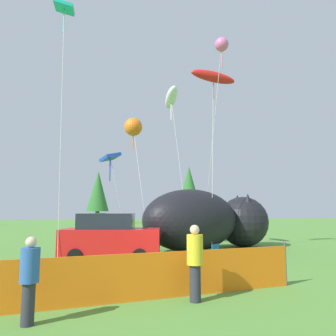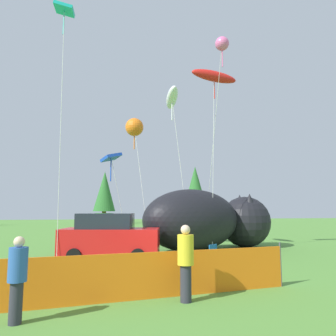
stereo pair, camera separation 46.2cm
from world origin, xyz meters
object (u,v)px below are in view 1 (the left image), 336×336
object	(u,v)px
spectator_in_black_shirt	(195,259)
folding_chair	(212,254)
inflatable_cat	(206,222)
kite_red_lizard	(213,77)
kite_white_ghost	(171,98)
kite_orange_flower	(133,127)
parked_car	(110,237)
kite_teal_diamond	(64,13)
kite_pink_octopus	(221,46)
spectator_in_white_shirt	(29,276)
kite_blue_box	(110,159)

from	to	relation	value
spectator_in_black_shirt	folding_chair	bearing A→B (deg)	65.92
inflatable_cat	kite_red_lizard	bearing A→B (deg)	-74.87
kite_white_ghost	kite_orange_flower	distance (m)	2.74
folding_chair	kite_white_ghost	world-z (taller)	kite_white_ghost
parked_car	kite_teal_diamond	distance (m)	10.90
kite_orange_flower	kite_teal_diamond	bearing A→B (deg)	-139.97
folding_chair	kite_teal_diamond	world-z (taller)	kite_teal_diamond
inflatable_cat	kite_orange_flower	bearing A→B (deg)	143.50
kite_pink_octopus	kite_white_ghost	xyz separation A→B (m)	(-2.40, 1.76, -2.47)
spectator_in_black_shirt	spectator_in_white_shirt	bearing A→B (deg)	-165.93
parked_car	spectator_in_black_shirt	bearing A→B (deg)	-63.90
spectator_in_white_shirt	inflatable_cat	bearing A→B (deg)	56.00
kite_teal_diamond	kite_red_lizard	distance (m)	8.40
inflatable_cat	kite_red_lizard	xyz separation A→B (m)	(0.38, -0.53, 8.11)
spectator_in_black_shirt	kite_teal_diamond	xyz separation A→B (m)	(-4.28, 7.51, 10.61)
inflatable_cat	kite_blue_box	world-z (taller)	kite_blue_box
folding_chair	spectator_in_white_shirt	distance (m)	7.67
inflatable_cat	kite_pink_octopus	size ratio (longest dim) A/B	0.72
folding_chair	kite_pink_octopus	world-z (taller)	kite_pink_octopus
parked_car	kite_teal_diamond	world-z (taller)	kite_teal_diamond
parked_car	spectator_in_black_shirt	distance (m)	7.18
kite_white_ghost	kite_red_lizard	size ratio (longest dim) A/B	0.89
folding_chair	kite_blue_box	world-z (taller)	kite_blue_box
folding_chair	kite_white_ghost	xyz separation A→B (m)	(-0.49, 5.26, 7.97)
parked_car	spectator_in_white_shirt	size ratio (longest dim) A/B	2.69
kite_white_ghost	kite_teal_diamond	world-z (taller)	kite_teal_diamond
parked_car	kite_orange_flower	xyz separation A→B (m)	(1.29, 3.68, 5.94)
kite_teal_diamond	kite_red_lizard	size ratio (longest dim) A/B	1.20
inflatable_cat	kite_red_lizard	distance (m)	8.14
inflatable_cat	kite_blue_box	distance (m)	6.26
kite_teal_diamond	kite_pink_octopus	bearing A→B (deg)	2.40
inflatable_cat	kite_white_ghost	size ratio (longest dim) A/B	0.92
folding_chair	spectator_in_white_shirt	bearing A→B (deg)	93.74
kite_white_ghost	folding_chair	bearing A→B (deg)	-84.73
inflatable_cat	kite_blue_box	xyz separation A→B (m)	(-5.24, 0.29, 3.41)
parked_car	kite_pink_octopus	world-z (taller)	kite_pink_octopus
kite_red_lizard	parked_car	bearing A→B (deg)	-160.27
folding_chair	parked_car	bearing A→B (deg)	16.26
spectator_in_white_shirt	kite_teal_diamond	world-z (taller)	kite_teal_diamond
kite_teal_diamond	kite_orange_flower	bearing A→B (deg)	40.03
kite_blue_box	kite_pink_octopus	bearing A→B (deg)	-18.47
kite_pink_octopus	kite_white_ghost	bearing A→B (deg)	143.81
kite_orange_flower	kite_teal_diamond	size ratio (longest dim) A/B	0.62
kite_blue_box	kite_red_lizard	bearing A→B (deg)	-8.28
inflatable_cat	spectator_in_white_shirt	bearing A→B (deg)	-144.44
parked_car	kite_teal_diamond	xyz separation A→B (m)	(-2.41, 0.58, 10.62)
parked_car	kite_orange_flower	size ratio (longest dim) A/B	0.61
kite_orange_flower	kite_pink_octopus	bearing A→B (deg)	-31.88
kite_white_ghost	kite_pink_octopus	bearing A→B (deg)	-36.19
inflatable_cat	kite_white_ghost	world-z (taller)	kite_white_ghost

